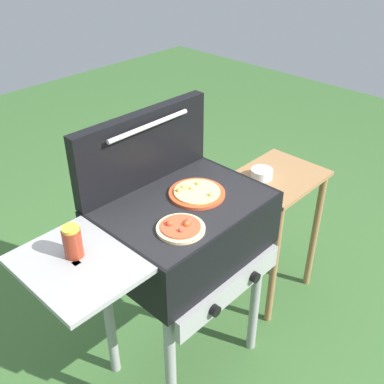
% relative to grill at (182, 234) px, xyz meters
% --- Properties ---
extents(ground_plane, '(8.00, 8.00, 0.00)m').
position_rel_grill_xyz_m(ground_plane, '(0.01, 0.00, -0.76)').
color(ground_plane, '#38602D').
extents(grill, '(0.96, 0.53, 0.90)m').
position_rel_grill_xyz_m(grill, '(0.00, 0.00, 0.00)').
color(grill, black).
rests_on(grill, ground_plane).
extents(grill_lid_open, '(0.63, 0.09, 0.30)m').
position_rel_grill_xyz_m(grill_lid_open, '(0.01, 0.22, 0.30)').
color(grill_lid_open, black).
rests_on(grill_lid_open, grill).
extents(pizza_cheese, '(0.22, 0.22, 0.03)m').
position_rel_grill_xyz_m(pizza_cheese, '(0.09, -0.00, 0.15)').
color(pizza_cheese, '#C64723').
rests_on(pizza_cheese, grill).
extents(pizza_pepperoni, '(0.17, 0.17, 0.03)m').
position_rel_grill_xyz_m(pizza_pepperoni, '(-0.12, -0.11, 0.15)').
color(pizza_pepperoni, beige).
rests_on(pizza_pepperoni, grill).
extents(sauce_jar, '(0.06, 0.06, 0.11)m').
position_rel_grill_xyz_m(sauce_jar, '(-0.45, 0.04, 0.20)').
color(sauce_jar, maroon).
rests_on(sauce_jar, grill).
extents(prep_table, '(0.44, 0.36, 0.74)m').
position_rel_grill_xyz_m(prep_table, '(0.67, 0.00, -0.23)').
color(prep_table, olive).
rests_on(prep_table, ground_plane).
extents(topping_bowl_near, '(0.10, 0.10, 0.04)m').
position_rel_grill_xyz_m(topping_bowl_near, '(0.60, 0.05, 0.00)').
color(topping_bowl_near, silver).
rests_on(topping_bowl_near, prep_table).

